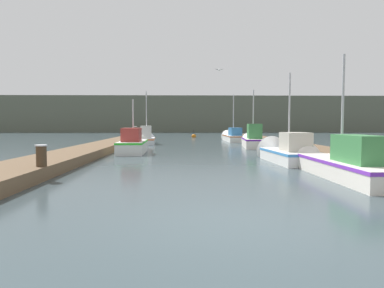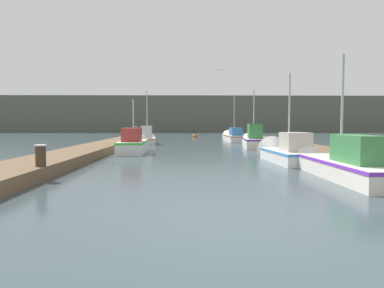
# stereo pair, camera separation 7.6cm
# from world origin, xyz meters

# --- Properties ---
(ground_plane) EXTENTS (200.00, 200.00, 0.00)m
(ground_plane) POSITION_xyz_m (0.00, 0.00, 0.00)
(ground_plane) COLOR #38474C
(dock_left) EXTENTS (2.22, 40.00, 0.42)m
(dock_left) POSITION_xyz_m (-6.17, 16.00, 0.21)
(dock_left) COLOR brown
(dock_left) RESTS_ON ground_plane
(dock_right) EXTENTS (2.22, 40.00, 0.42)m
(dock_right) POSITION_xyz_m (6.17, 16.00, 0.21)
(dock_right) COLOR brown
(dock_right) RESTS_ON ground_plane
(distant_shore_ridge) EXTENTS (120.00, 16.00, 6.79)m
(distant_shore_ridge) POSITION_xyz_m (0.00, 65.24, 3.40)
(distant_shore_ridge) COLOR #565B4C
(distant_shore_ridge) RESTS_ON ground_plane
(fishing_boat_0) EXTENTS (1.41, 6.02, 4.26)m
(fishing_boat_0) POSITION_xyz_m (4.16, 5.30, 0.43)
(fishing_boat_0) COLOR silver
(fishing_boat_0) RESTS_ON ground_plane
(fishing_boat_1) EXTENTS (1.92, 4.77, 4.48)m
(fishing_boat_1) POSITION_xyz_m (3.77, 9.73, 0.39)
(fishing_boat_1) COLOR silver
(fishing_boat_1) RESTS_ON ground_plane
(fishing_boat_2) EXTENTS (1.58, 5.15, 3.46)m
(fishing_boat_2) POSITION_xyz_m (-3.90, 14.71, 0.49)
(fishing_boat_2) COLOR silver
(fishing_boat_2) RESTS_ON ground_plane
(fishing_boat_3) EXTENTS (1.85, 5.34, 4.43)m
(fishing_boat_3) POSITION_xyz_m (4.11, 19.00, 0.52)
(fishing_boat_3) COLOR silver
(fishing_boat_3) RESTS_ON ground_plane
(fishing_boat_4) EXTENTS (1.59, 4.70, 4.80)m
(fishing_boat_4) POSITION_xyz_m (-4.05, 23.32, 0.44)
(fishing_boat_4) COLOR silver
(fishing_boat_4) RESTS_ON ground_plane
(fishing_boat_5) EXTENTS (1.66, 6.38, 4.90)m
(fishing_boat_5) POSITION_xyz_m (3.85, 27.48, 0.41)
(fishing_boat_5) COLOR silver
(fishing_boat_5) RESTS_ON ground_plane
(mooring_piling_0) EXTENTS (0.28, 0.28, 1.17)m
(mooring_piling_0) POSITION_xyz_m (5.20, 23.78, 0.59)
(mooring_piling_0) COLOR #473523
(mooring_piling_0) RESTS_ON ground_plane
(mooring_piling_1) EXTENTS (0.35, 0.35, 1.08)m
(mooring_piling_1) POSITION_xyz_m (-5.24, 4.73, 0.55)
(mooring_piling_1) COLOR #473523
(mooring_piling_1) RESTS_ON ground_plane
(mooring_piling_2) EXTENTS (0.36, 0.36, 1.18)m
(mooring_piling_2) POSITION_xyz_m (-4.96, 30.89, 0.60)
(mooring_piling_2) COLOR #473523
(mooring_piling_2) RESTS_ON ground_plane
(mooring_piling_3) EXTENTS (0.35, 0.35, 1.43)m
(mooring_piling_3) POSITION_xyz_m (-5.21, 24.41, 0.72)
(mooring_piling_3) COLOR #473523
(mooring_piling_3) RESTS_ON ground_plane
(channel_buoy) EXTENTS (0.54, 0.54, 1.04)m
(channel_buoy) POSITION_xyz_m (0.30, 35.15, 0.15)
(channel_buoy) COLOR #BF6513
(channel_buoy) RESTS_ON ground_plane
(seagull_lead) EXTENTS (0.55, 0.29, 0.12)m
(seagull_lead) POSITION_xyz_m (1.57, 18.40, 5.46)
(seagull_lead) COLOR white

